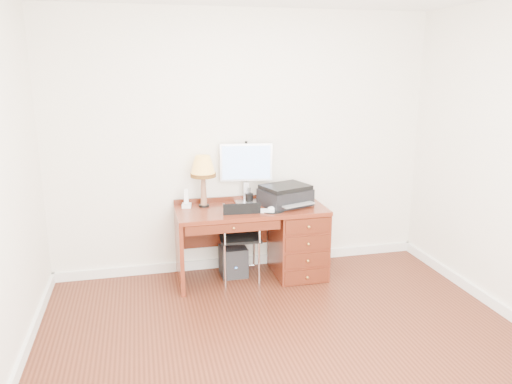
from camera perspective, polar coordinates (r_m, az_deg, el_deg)
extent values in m
plane|color=#3D190D|center=(4.08, 3.99, -17.48)|extent=(4.00, 4.00, 0.00)
plane|color=white|center=(5.22, -1.44, 5.54)|extent=(4.00, 0.00, 4.00)
cube|color=white|center=(5.56, -1.32, -7.85)|extent=(4.00, 0.03, 0.10)
cube|color=white|center=(4.02, -25.88, -18.70)|extent=(0.03, 3.50, 0.10)
cube|color=white|center=(4.95, 27.09, -12.40)|extent=(0.03, 3.50, 0.10)
cube|color=maroon|center=(5.02, -0.56, -2.08)|extent=(1.50, 0.65, 0.04)
cube|color=maroon|center=(5.26, 4.79, -5.64)|extent=(0.50, 0.61, 0.71)
cube|color=maroon|center=(5.04, -8.74, -6.69)|extent=(0.04, 0.61, 0.71)
cube|color=#531E10|center=(5.33, -3.78, -4.14)|extent=(0.96, 0.03, 0.39)
cube|color=#531E10|center=(4.71, -2.60, -4.10)|extent=(0.91, 0.03, 0.09)
sphere|color=#BF8C3F|center=(4.97, 5.98, -6.91)|extent=(0.03, 0.03, 0.03)
cube|color=silver|center=(5.20, -1.07, -1.16)|extent=(0.26, 0.20, 0.02)
cube|color=silver|center=(5.23, -1.20, 0.11)|extent=(0.06, 0.04, 0.19)
cube|color=silver|center=(5.14, -1.17, 3.43)|extent=(0.54, 0.11, 0.39)
cube|color=#4C8CF2|center=(5.12, -1.11, 3.38)|extent=(0.49, 0.06, 0.35)
cube|color=white|center=(4.91, -0.12, -2.12)|extent=(0.40, 0.23, 0.01)
cylinder|color=black|center=(4.92, 1.91, -2.13)|extent=(0.23, 0.23, 0.01)
ellipsoid|color=white|center=(4.91, 1.91, -1.88)|extent=(0.10, 0.07, 0.04)
cube|color=black|center=(5.12, 3.38, -0.57)|extent=(0.57, 0.50, 0.17)
cube|color=black|center=(5.09, 3.39, 0.56)|extent=(0.54, 0.48, 0.04)
cylinder|color=black|center=(5.10, -5.97, -1.55)|extent=(0.11, 0.11, 0.02)
cone|color=brown|center=(5.05, -6.02, 0.24)|extent=(0.07, 0.07, 0.31)
cone|color=gold|center=(5.00, -6.09, 3.04)|extent=(0.25, 0.25, 0.19)
cylinder|color=#593814|center=(5.02, -6.06, 1.96)|extent=(0.26, 0.26, 0.04)
cube|color=white|center=(5.08, -7.94, -1.54)|extent=(0.10, 0.10, 0.04)
cube|color=white|center=(5.06, -7.97, -0.51)|extent=(0.05, 0.07, 0.15)
cylinder|color=black|center=(5.20, -0.76, -0.69)|extent=(0.08, 0.08, 0.10)
cube|color=black|center=(5.09, -1.87, -5.13)|extent=(0.43, 0.43, 0.03)
cube|color=black|center=(4.82, -1.45, -2.71)|extent=(0.36, 0.05, 0.24)
cylinder|color=silver|center=(5.30, -4.05, -6.97)|extent=(0.02, 0.02, 0.45)
cylinder|color=silver|center=(5.36, -0.41, -6.69)|extent=(0.02, 0.02, 0.45)
cylinder|color=silver|center=(4.98, -3.40, -8.37)|extent=(0.02, 0.02, 0.45)
cylinder|color=silver|center=(5.05, 0.46, -8.04)|extent=(0.02, 0.02, 0.45)
cylinder|color=silver|center=(4.82, -3.44, -3.76)|extent=(0.02, 0.02, 0.40)
cylinder|color=silver|center=(4.88, 0.52, -3.48)|extent=(0.02, 0.02, 0.40)
cube|color=black|center=(5.27, -2.61, -7.88)|extent=(0.27, 0.27, 0.31)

